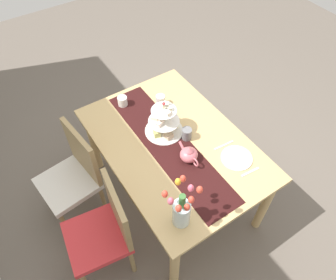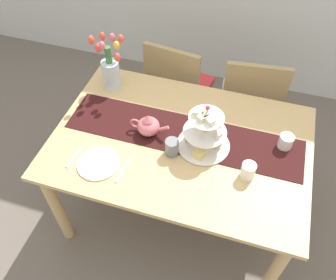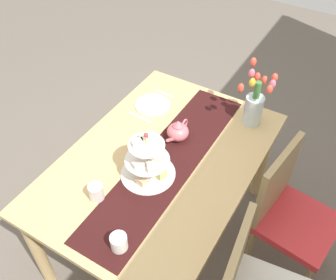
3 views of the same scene
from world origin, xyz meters
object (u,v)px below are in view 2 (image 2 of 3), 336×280
knife_left (123,170)px  mug_grey (172,147)px  chair_left (178,86)px  dinner_plate_left (98,163)px  mug_white_text (248,171)px  fork_left (74,157)px  cream_jug (286,142)px  dining_table (180,152)px  tulip_vase (110,68)px  chair_right (250,101)px  tiered_cake_stand (204,134)px  teapot (148,126)px

knife_left → mug_grey: mug_grey is taller
chair_left → dinner_plate_left: (-0.15, -1.03, 0.25)m
mug_grey → mug_white_text: mug_grey is taller
fork_left → cream_jug: bearing=21.2°
dining_table → cream_jug: cream_jug is taller
dining_table → fork_left: size_ratio=9.80×
dinner_plate_left → mug_grey: bearing=28.3°
chair_left → cream_jug: chair_left is taller
dinner_plate_left → knife_left: size_ratio=1.35×
knife_left → tulip_vase: bearing=117.5°
chair_right → tiered_cake_stand: bearing=-105.2°
chair_right → mug_white_text: bearing=-85.4°
mug_white_text → tiered_cake_stand: bearing=152.7°
chair_left → tiered_cake_stand: tiered_cake_stand is taller
chair_left → mug_grey: bearing=-76.2°
chair_left → chair_right: size_ratio=1.00×
fork_left → knife_left: bearing=0.0°
fork_left → mug_white_text: 0.94m
chair_left → knife_left: (-0.01, -1.03, 0.25)m
fork_left → teapot: bearing=42.0°
cream_jug → dinner_plate_left: bearing=-155.9°
teapot → fork_left: teapot is taller
chair_left → mug_white_text: bearing=-54.2°
chair_left → dinner_plate_left: size_ratio=3.96×
chair_left → knife_left: 1.06m
cream_jug → mug_white_text: (-0.17, -0.27, 0.01)m
chair_right → tulip_vase: 1.06m
tiered_cake_stand → teapot: tiered_cake_stand is taller
teapot → fork_left: 0.45m
dining_table → teapot: bearing=180.0°
chair_left → fork_left: size_ratio=6.07×
knife_left → tiered_cake_stand: bearing=39.0°
chair_right → fork_left: 1.36m
cream_jug → knife_left: size_ratio=0.50×
chair_left → knife_left: size_ratio=5.35×
chair_left → tulip_vase: 0.66m
dining_table → dinner_plate_left: 0.50m
tiered_cake_stand → fork_left: size_ratio=2.03×
tiered_cake_stand → knife_left: size_ratio=1.79×
tiered_cake_stand → mug_white_text: 0.31m
mug_grey → tulip_vase: bearing=141.6°
teapot → tiered_cake_stand: bearing=0.0°
tiered_cake_stand → tulip_vase: 0.76m
fork_left → dining_table: bearing=29.5°
chair_left → cream_jug: 1.04m
tulip_vase → cream_jug: size_ratio=4.88×
teapot → knife_left: teapot is taller
tulip_vase → fork_left: size_ratio=2.76×
cream_jug → tiered_cake_stand: bearing=-163.8°
teapot → dinner_plate_left: 0.36m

